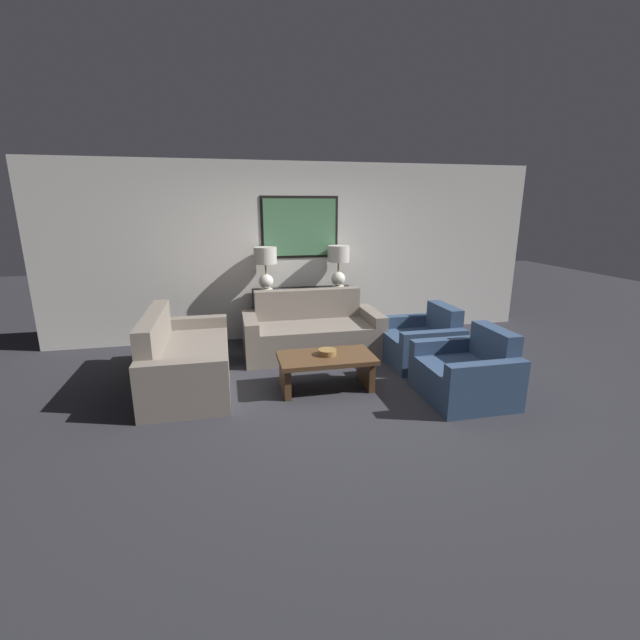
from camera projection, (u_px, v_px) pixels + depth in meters
ground_plane at (337, 394)px, 4.72m from camera, size 20.00×20.00×0.00m
back_wall at (300, 252)px, 6.60m from camera, size 7.57×0.12×2.65m
console_table at (303, 314)px, 6.59m from camera, size 1.52×0.37×0.80m
table_lamp_left at (266, 263)px, 6.27m from camera, size 0.33×0.33×0.64m
table_lamp_right at (338, 261)px, 6.50m from camera, size 0.33×0.33×0.64m
couch_by_back_wall at (312, 333)px, 5.98m from camera, size 1.88×0.89×0.86m
couch_by_side at (185, 360)px, 4.94m from camera, size 0.89×1.88×0.86m
coffee_table at (326, 365)px, 4.80m from camera, size 1.07×0.60×0.39m
decorative_bowl at (327, 352)px, 4.79m from camera, size 0.21×0.21×0.06m
armchair_near_back_wall at (422, 343)px, 5.62m from camera, size 0.85×0.94×0.76m
armchair_near_camera at (467, 374)px, 4.59m from camera, size 0.85×0.94×0.76m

